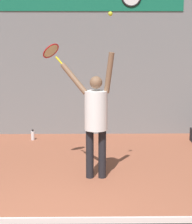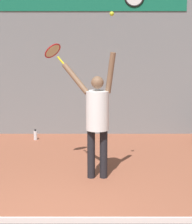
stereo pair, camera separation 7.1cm
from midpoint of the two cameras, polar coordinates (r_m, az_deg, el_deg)
back_wall at (r=9.78m, az=-3.68°, el=11.38°), size 18.00×0.10×5.00m
tennis_player at (r=6.68m, az=0.25°, el=-0.42°), size 0.92×0.56×2.11m
tennis_racket at (r=7.06m, az=-5.94°, el=8.46°), size 0.42×0.40×0.37m
tennis_ball at (r=6.47m, az=2.35°, el=13.65°), size 0.07×0.07×0.07m
water_bottle at (r=9.49m, az=-8.50°, el=-3.24°), size 0.08×0.08×0.25m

